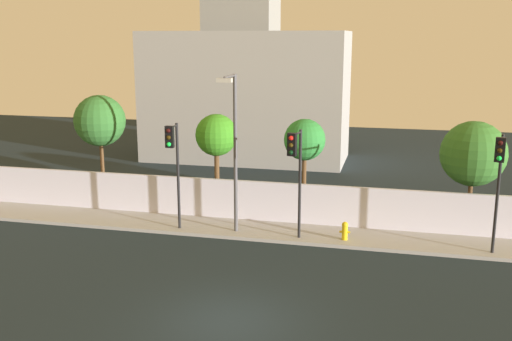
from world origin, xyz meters
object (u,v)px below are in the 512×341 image
at_px(traffic_light_right, 173,155).
at_px(fire_hydrant, 345,230).
at_px(street_lamp_curbside, 234,142).
at_px(roadside_tree_rightmost, 473,154).
at_px(traffic_light_center, 296,162).
at_px(roadside_tree_leftmost, 100,121).
at_px(traffic_light_left, 499,170).
at_px(roadside_tree_midleft, 216,136).
at_px(roadside_tree_midright, 305,141).

relative_size(traffic_light_right, fire_hydrant, 6.06).
bearing_deg(street_lamp_curbside, roadside_tree_rightmost, 18.26).
bearing_deg(traffic_light_center, roadside_tree_leftmost, 160.33).
relative_size(traffic_light_left, fire_hydrant, 6.08).
bearing_deg(roadside_tree_leftmost, traffic_light_center, -19.67).
height_order(roadside_tree_leftmost, roadside_tree_midleft, roadside_tree_leftmost).
relative_size(roadside_tree_midright, roadside_tree_rightmost, 0.97).
height_order(traffic_light_left, roadside_tree_rightmost, roadside_tree_rightmost).
relative_size(roadside_tree_midleft, roadside_tree_midright, 1.02).
xyz_separation_m(street_lamp_curbside, fire_hydrant, (4.65, 0.16, -3.51)).
distance_m(roadside_tree_midleft, roadside_tree_midright, 4.22).
relative_size(traffic_light_right, roadside_tree_rightmost, 0.96).
relative_size(roadside_tree_leftmost, roadside_tree_midright, 1.18).
bearing_deg(traffic_light_right, roadside_tree_midright, 36.71).
distance_m(roadside_tree_leftmost, roadside_tree_midleft, 6.04).
bearing_deg(street_lamp_curbside, roadside_tree_midleft, 118.72).
bearing_deg(traffic_light_right, roadside_tree_leftmost, 145.15).
distance_m(traffic_light_center, roadside_tree_midright, 3.75).
xyz_separation_m(traffic_light_left, street_lamp_curbside, (-10.25, 0.43, 0.55)).
bearing_deg(roadside_tree_leftmost, fire_hydrant, -13.82).
xyz_separation_m(traffic_light_right, roadside_tree_rightmost, (12.26, 3.69, -0.11)).
height_order(fire_hydrant, roadside_tree_midleft, roadside_tree_midleft).
xyz_separation_m(traffic_light_right, fire_hydrant, (7.15, 0.63, -2.95)).
distance_m(traffic_light_left, fire_hydrant, 6.36).
height_order(roadside_tree_leftmost, roadside_tree_midright, roadside_tree_leftmost).
bearing_deg(roadside_tree_midright, roadside_tree_leftmost, 180.00).
height_order(traffic_light_right, roadside_tree_midleft, traffic_light_right).
bearing_deg(traffic_light_center, roadside_tree_midright, 93.43).
xyz_separation_m(fire_hydrant, roadside_tree_midleft, (-6.42, 3.06, 3.17)).
bearing_deg(street_lamp_curbside, roadside_tree_midright, 52.75).
height_order(street_lamp_curbside, roadside_tree_midleft, street_lamp_curbside).
bearing_deg(roadside_tree_rightmost, roadside_tree_leftmost, 180.00).
relative_size(traffic_light_left, roadside_tree_rightmost, 0.96).
bearing_deg(traffic_light_left, roadside_tree_rightmost, 97.45).
xyz_separation_m(traffic_light_right, roadside_tree_leftmost, (-5.30, 3.69, 0.73)).
relative_size(traffic_light_center, roadside_tree_rightmost, 0.94).
distance_m(street_lamp_curbside, roadside_tree_midleft, 3.69).
bearing_deg(roadside_tree_midleft, roadside_tree_midright, 0.00).
distance_m(street_lamp_curbside, roadside_tree_leftmost, 8.43).
bearing_deg(roadside_tree_midleft, traffic_light_center, -40.09).
relative_size(traffic_light_center, roadside_tree_midright, 0.97).
bearing_deg(traffic_light_right, traffic_light_left, 0.16).
relative_size(fire_hydrant, roadside_tree_midleft, 0.16).
distance_m(traffic_light_right, street_lamp_curbside, 2.60).
relative_size(roadside_tree_leftmost, roadside_tree_midleft, 1.16).
bearing_deg(fire_hydrant, street_lamp_curbside, -177.97).
distance_m(roadside_tree_midright, roadside_tree_rightmost, 7.32).
height_order(traffic_light_left, roadside_tree_midleft, traffic_light_left).
distance_m(traffic_light_left, traffic_light_center, 7.57).
height_order(street_lamp_curbside, roadside_tree_leftmost, street_lamp_curbside).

